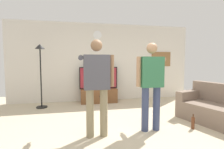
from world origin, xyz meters
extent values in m
plane|color=beige|center=(0.00, 0.00, 0.00)|extent=(8.40, 8.40, 0.00)
cube|color=silver|center=(0.00, 2.95, 1.35)|extent=(6.40, 0.10, 2.70)
cube|color=brown|center=(-0.24, 2.60, 0.23)|extent=(1.21, 0.48, 0.46)
sphere|color=black|center=(-0.24, 2.34, 0.26)|extent=(0.04, 0.04, 0.04)
cube|color=black|center=(-0.24, 2.65, 0.83)|extent=(1.28, 0.06, 0.73)
cube|color=maroon|center=(-0.24, 2.62, 0.83)|extent=(1.22, 0.01, 0.67)
cylinder|color=white|center=(-0.24, 2.89, 2.29)|extent=(0.29, 0.03, 0.29)
cube|color=olive|center=(2.18, 2.90, 1.47)|extent=(0.76, 0.04, 0.54)
cylinder|color=black|center=(-2.00, 2.29, 0.01)|extent=(0.32, 0.32, 0.03)
cylinder|color=black|center=(-2.00, 2.29, 0.89)|extent=(0.04, 0.04, 1.72)
cone|color=black|center=(-2.00, 2.29, 1.82)|extent=(0.28, 0.28, 0.14)
cylinder|color=gray|center=(-0.73, 0.01, 0.44)|extent=(0.14, 0.14, 0.88)
cylinder|color=gray|center=(-0.47, 0.01, 0.44)|extent=(0.14, 0.14, 0.88)
cube|color=#4C4C56|center=(-0.60, 0.01, 1.19)|extent=(0.46, 0.22, 0.62)
sphere|color=#8C6647|center=(-0.60, 0.01, 1.67)|extent=(0.21, 0.21, 0.21)
cylinder|color=#4C4C56|center=(-0.87, 0.30, 1.45)|extent=(0.09, 0.58, 0.09)
cube|color=white|center=(-0.87, 0.62, 1.45)|extent=(0.04, 0.12, 0.04)
cylinder|color=#8C6647|center=(-0.32, 0.01, 1.21)|extent=(0.09, 0.09, 0.58)
cylinder|color=#384266|center=(0.37, 0.07, 0.44)|extent=(0.14, 0.14, 0.88)
cylinder|color=#384266|center=(0.61, 0.07, 0.44)|extent=(0.14, 0.14, 0.88)
cube|color=#33724C|center=(0.49, 0.07, 1.18)|extent=(0.44, 0.22, 0.59)
sphere|color=tan|center=(0.49, 0.07, 1.64)|extent=(0.21, 0.21, 0.21)
cylinder|color=tan|center=(0.22, 0.07, 1.19)|extent=(0.09, 0.09, 0.58)
cylinder|color=tan|center=(0.75, 0.36, 1.43)|extent=(0.09, 0.58, 0.09)
cube|color=white|center=(0.75, 0.68, 1.43)|extent=(0.04, 0.12, 0.04)
cube|color=#7F6B5B|center=(2.11, 0.04, 0.21)|extent=(1.31, 1.89, 0.42)
cube|color=#7F6B5B|center=(1.89, 0.77, 0.53)|extent=(0.87, 0.44, 0.22)
cylinder|color=#592D19|center=(1.37, -0.05, 0.12)|extent=(0.07, 0.07, 0.24)
cylinder|color=#4C2814|center=(1.37, -0.05, 0.28)|extent=(0.02, 0.02, 0.07)
camera|label=1|loc=(-0.94, -2.99, 1.38)|focal=26.98mm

